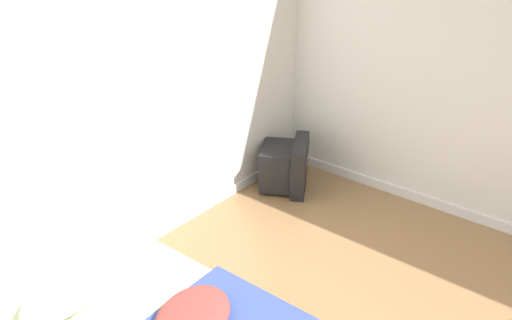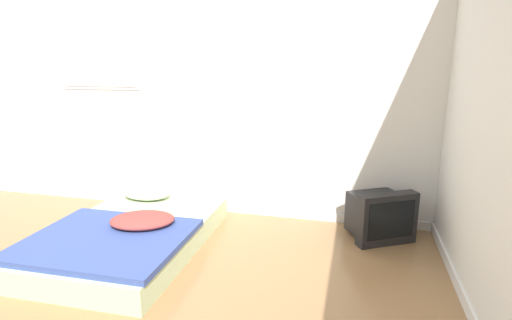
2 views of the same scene
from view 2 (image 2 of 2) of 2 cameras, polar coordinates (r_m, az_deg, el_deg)
wall_back at (r=4.57m, az=-13.34°, el=9.20°), size 8.17×0.08×2.60m
mattress_bed at (r=3.81m, az=-17.61°, el=-10.01°), size 1.28×1.89×0.35m
crt_tv at (r=3.96m, az=17.17°, el=-7.53°), size 0.66×0.63×0.48m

